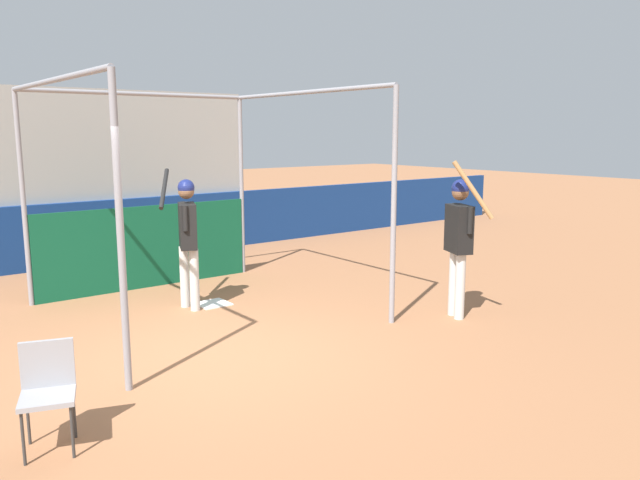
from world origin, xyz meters
TOP-DOWN VIEW (x-y plane):
  - ground_plane at (0.00, 0.00)m, footprint 60.00×60.00m
  - outfield_wall at (0.00, 5.74)m, footprint 24.00×0.12m
  - bleacher_section at (-0.00, 7.80)m, footprint 7.60×4.00m
  - batting_cage at (0.66, 2.70)m, footprint 3.58×3.82m
  - home_plate at (0.98, 1.87)m, footprint 0.44×0.44m
  - player_batter at (0.63, 1.88)m, footprint 0.57×0.95m
  - player_waiting at (3.27, -0.69)m, footprint 0.53×0.78m
  - folding_chair at (-1.98, -1.02)m, footprint 0.51×0.51m

SIDE VIEW (x-z plane):
  - ground_plane at x=0.00m, z-range 0.00..0.00m
  - home_plate at x=0.98m, z-range 0.00..0.02m
  - folding_chair at x=-1.98m, z-range 0.10..0.94m
  - outfield_wall at x=0.00m, z-range 0.00..1.18m
  - player_batter at x=0.63m, z-range 0.14..2.07m
  - player_waiting at x=3.27m, z-range 0.07..2.18m
  - batting_cage at x=0.66m, z-range -0.22..2.83m
  - bleacher_section at x=0.00m, z-range -0.01..3.26m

